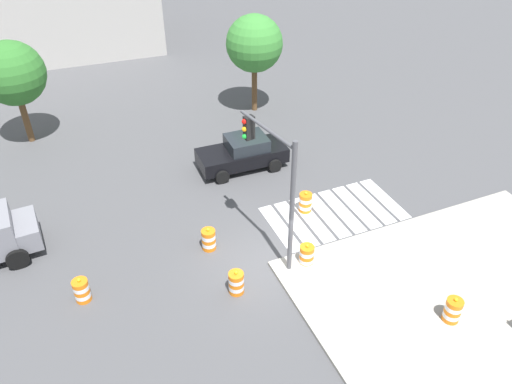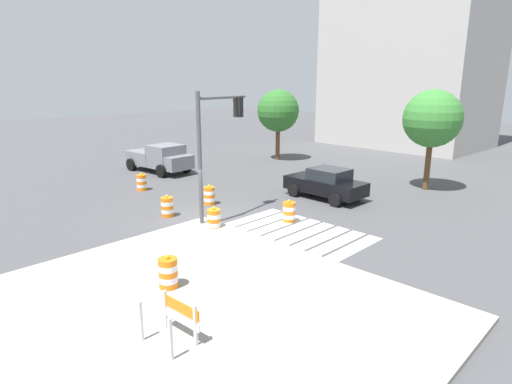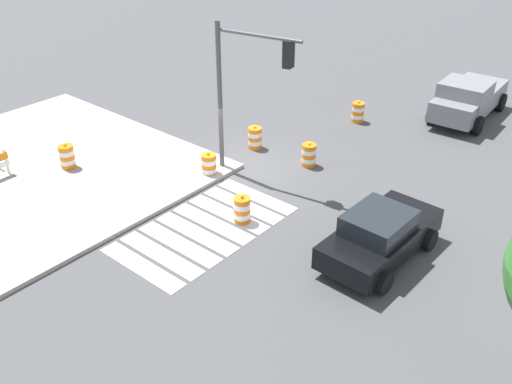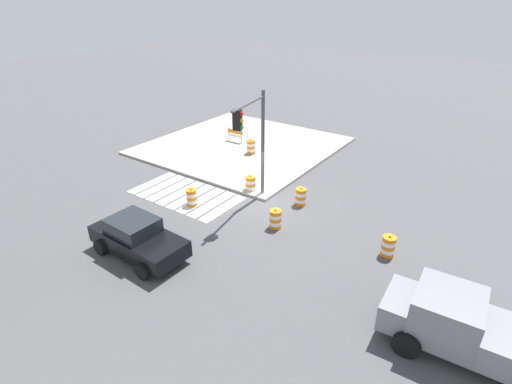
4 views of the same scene
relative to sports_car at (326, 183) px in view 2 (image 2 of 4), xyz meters
The scene contains 16 objects.
ground_plane 7.11m from the sports_car, 104.39° to the right, with size 120.00×120.00×0.00m, color #474749.
sidewalk_corner 13.54m from the sports_car, 71.70° to the right, with size 12.00×12.00×0.15m, color #9E998E.
crosswalk_stripes 5.57m from the sports_car, 65.97° to the right, with size 5.85×3.20×0.02m.
sports_car is the anchor object (origin of this frame).
pickup_truck 12.16m from the sports_car, 169.33° to the right, with size 5.25×2.57×1.92m.
traffic_barrel_near_corner 8.38m from the sports_car, 113.77° to the right, with size 0.56×0.56×1.02m.
traffic_barrel_crosswalk_end 6.16m from the sports_car, 124.91° to the right, with size 0.56×0.56×1.02m.
traffic_barrel_median_near 7.42m from the sports_car, 93.07° to the right, with size 0.56×0.56×1.02m.
traffic_barrel_median_far 10.34m from the sports_car, 145.45° to the right, with size 0.56×0.56×1.02m.
traffic_barrel_far_curb 4.55m from the sports_car, 75.41° to the right, with size 0.56×0.56×1.02m.
traffic_barrel_on_sidewalk 12.14m from the sports_car, 76.89° to the right, with size 0.56×0.56×1.02m.
construction_barricade 14.16m from the sports_car, 69.06° to the right, with size 1.30×0.84×1.00m.
traffic_light_pole 7.17m from the sports_car, 102.22° to the right, with size 0.86×3.25×5.50m.
street_tree_streetside_near 7.11m from the sports_car, 61.87° to the left, with size 3.18×3.18×5.61m.
street_tree_streetside_mid 12.13m from the sports_car, 143.82° to the left, with size 3.22×3.22×5.43m.
office_building_far 25.16m from the sports_car, 105.86° to the left, with size 14.00×10.00×23.54m, color #B2ADA8.
Camera 2 is at (14.34, -11.44, 6.03)m, focal length 29.99 mm.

